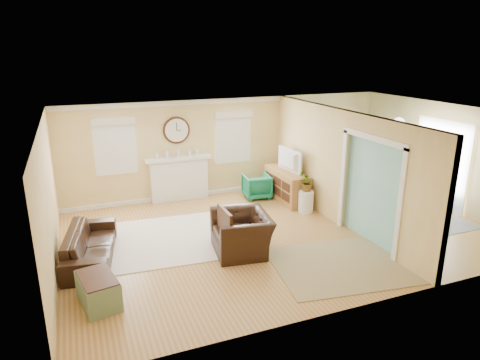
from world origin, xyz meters
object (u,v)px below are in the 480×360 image
Objects in this scene: sofa at (90,245)px; eames_chair at (242,233)px; dining_table at (397,201)px; green_chair at (257,186)px; credenza at (286,186)px.

sofa is 2.89m from eames_chair.
green_chair is at bearing 44.45° from dining_table.
green_chair is at bearing -54.76° from sofa.
dining_table is (4.28, 0.53, -0.07)m from eames_chair.
green_chair is 3.55m from dining_table.
credenza reaches higher than dining_table.
green_chair is (1.56, 2.82, -0.08)m from eames_chair.
eames_chair is 4.31m from dining_table.
credenza is (5.00, 1.61, 0.10)m from sofa.
credenza is 2.76m from dining_table.
credenza is at bearing 144.48° from eames_chair.
credenza is at bearing 43.24° from dining_table.
dining_table is at bearing -41.35° from credenza.
green_chair reaches higher than sofa.
eames_chair is 1.73× the size of green_chair.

